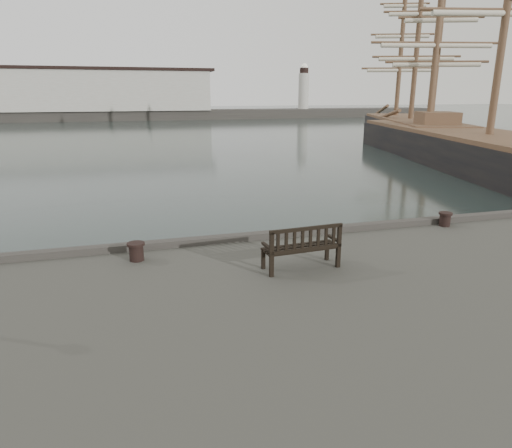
{
  "coord_description": "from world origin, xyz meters",
  "views": [
    {
      "loc": [
        -3.63,
        -11.77,
        5.46
      ],
      "look_at": [
        -0.37,
        -0.5,
        2.1
      ],
      "focal_mm": 32.0,
      "sensor_mm": 36.0,
      "label": 1
    }
  ],
  "objects": [
    {
      "name": "ground",
      "position": [
        0.0,
        0.0,
        0.0
      ],
      "size": [
        400.0,
        400.0,
        0.0
      ],
      "primitive_type": "plane",
      "color": "black",
      "rests_on": "ground"
    },
    {
      "name": "breakwater",
      "position": [
        -4.56,
        92.0,
        4.3
      ],
      "size": [
        140.0,
        9.5,
        12.2
      ],
      "color": "#383530",
      "rests_on": "ground"
    },
    {
      "name": "bench",
      "position": [
        0.12,
        -2.56,
        1.89
      ],
      "size": [
        1.82,
        0.74,
        1.02
      ],
      "rotation": [
        0.0,
        0.0,
        0.08
      ],
      "color": "black",
      "rests_on": "quay"
    },
    {
      "name": "bollard_left",
      "position": [
        -3.52,
        -0.97,
        1.78
      ],
      "size": [
        0.54,
        0.54,
        0.45
      ],
      "primitive_type": "cylinder",
      "rotation": [
        0.0,
        0.0,
        -0.32
      ],
      "color": "black",
      "rests_on": "quay"
    },
    {
      "name": "bollard_right",
      "position": [
        5.64,
        -0.5,
        1.77
      ],
      "size": [
        0.52,
        0.52,
        0.43
      ],
      "primitive_type": "cylinder",
      "rotation": [
        0.0,
        0.0,
        -0.37
      ],
      "color": "black",
      "rests_on": "quay"
    },
    {
      "name": "tall_ship_main",
      "position": [
        22.38,
        16.2,
        0.73
      ],
      "size": [
        16.01,
        39.0,
        28.69
      ],
      "rotation": [
        0.0,
        0.0,
        -0.23
      ],
      "color": "black",
      "rests_on": "ground"
    },
    {
      "name": "tall_ship_far",
      "position": [
        28.54,
        35.11,
        0.8
      ],
      "size": [
        15.49,
        28.44,
        24.09
      ],
      "rotation": [
        0.0,
        0.0,
        -0.36
      ],
      "color": "black",
      "rests_on": "ground"
    }
  ]
}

